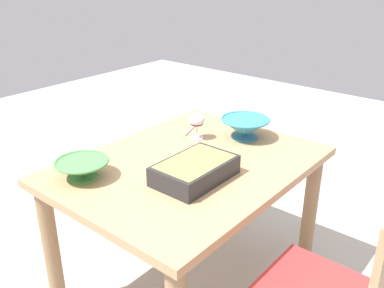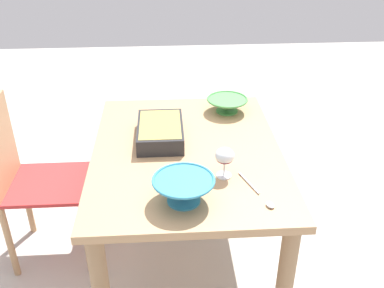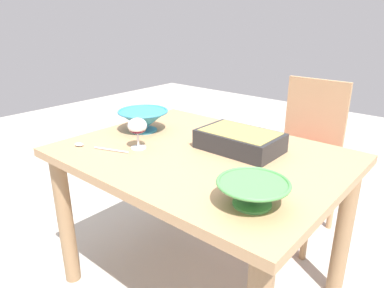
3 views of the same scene
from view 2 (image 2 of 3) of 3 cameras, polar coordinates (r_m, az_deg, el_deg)
name	(u,v)px [view 2 (image 2 of 3)]	position (r m, az deg, el deg)	size (l,w,h in m)	color
ground_plane	(188,259)	(2.61, -0.57, -14.68)	(8.00, 8.00, 0.00)	#B2ADA3
dining_table	(187,170)	(2.22, -0.65, -3.32)	(1.21, 0.92, 0.73)	tan
chair	(31,178)	(2.49, -20.15, -4.12)	(0.39, 0.44, 0.94)	#B22D2D
wine_glass	(225,157)	(1.91, 4.25, -1.71)	(0.09, 0.09, 0.14)	white
casserole_dish	(160,131)	(2.23, -4.12, 1.72)	(0.35, 0.23, 0.09)	#262628
mixing_bowl	(227,104)	(2.52, 4.57, 5.17)	(0.23, 0.23, 0.08)	#4C994C
small_bowl	(184,189)	(1.78, -1.10, -5.83)	(0.26, 0.26, 0.11)	teal
serving_spoon	(262,196)	(1.85, 9.02, -6.70)	(0.27, 0.11, 0.01)	silver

